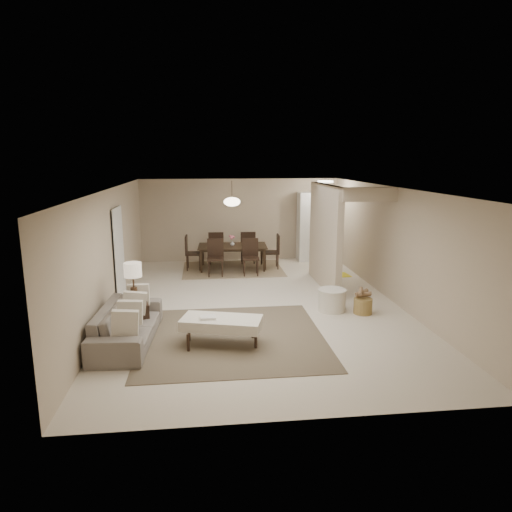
{
  "coord_description": "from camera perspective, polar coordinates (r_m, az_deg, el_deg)",
  "views": [
    {
      "loc": [
        -1.11,
        -9.38,
        3.1
      ],
      "look_at": [
        -0.01,
        0.11,
        1.05
      ],
      "focal_mm": 32.0,
      "sensor_mm": 36.0,
      "label": 1
    }
  ],
  "objects": [
    {
      "name": "yellow_mat",
      "position": [
        12.5,
        9.73,
        -2.39
      ],
      "size": [
        0.89,
        0.6,
        0.01
      ],
      "primitive_type": "cube",
      "rotation": [
        0.0,
        0.0,
        0.12
      ],
      "color": "yellow",
      "rests_on": "floor"
    },
    {
      "name": "left_wall",
      "position": [
        9.74,
        -17.65,
        0.59
      ],
      "size": [
        0.0,
        9.0,
        9.0
      ],
      "primitive_type": "plane",
      "rotation": [
        1.57,
        0.0,
        1.57
      ],
      "color": "#C3AE93",
      "rests_on": "floor"
    },
    {
      "name": "ceiling",
      "position": [
        9.46,
        0.15,
        8.48
      ],
      "size": [
        9.0,
        9.0,
        0.0
      ],
      "primitive_type": "plane",
      "rotation": [
        3.14,
        0.0,
        0.0
      ],
      "color": "white",
      "rests_on": "back_wall"
    },
    {
      "name": "vase",
      "position": [
        12.89,
        -2.96,
        1.57
      ],
      "size": [
        0.14,
        0.14,
        0.13
      ],
      "primitive_type": "imported",
      "rotation": [
        0.0,
        0.0,
        0.05
      ],
      "color": "white",
      "rests_on": "dining_table"
    },
    {
      "name": "dining_chairs",
      "position": [
        12.94,
        -2.95,
        0.47
      ],
      "size": [
        2.66,
        1.97,
        0.98
      ],
      "color": "black",
      "rests_on": "dining_rug"
    },
    {
      "name": "side_table",
      "position": [
        8.74,
        -14.83,
        -7.32
      ],
      "size": [
        0.56,
        0.56,
        0.51
      ],
      "primitive_type": "cube",
      "rotation": [
        0.0,
        0.0,
        0.23
      ],
      "color": "black",
      "rests_on": "floor"
    },
    {
      "name": "wicker_basket",
      "position": [
        9.58,
        13.21,
        -6.11
      ],
      "size": [
        0.4,
        0.4,
        0.32
      ],
      "primitive_type": "cylinder",
      "rotation": [
        0.0,
        0.0,
        0.08
      ],
      "color": "olive",
      "rests_on": "floor"
    },
    {
      "name": "dining_table",
      "position": [
        12.97,
        -2.94,
        -0.19
      ],
      "size": [
        1.97,
        1.16,
        0.68
      ],
      "primitive_type": "imported",
      "rotation": [
        0.0,
        0.0,
        -0.05
      ],
      "color": "black",
      "rests_on": "dining_rug"
    },
    {
      "name": "floor",
      "position": [
        9.94,
        0.15,
        -6.06
      ],
      "size": [
        9.0,
        9.0,
        0.0
      ],
      "primitive_type": "plane",
      "color": "beige",
      "rests_on": "ground"
    },
    {
      "name": "pantry_cabinet",
      "position": [
        14.11,
        7.68,
        3.65
      ],
      "size": [
        1.2,
        0.55,
        2.1
      ],
      "primitive_type": "cube",
      "color": "white",
      "rests_on": "floor"
    },
    {
      "name": "pendant_light",
      "position": [
        12.73,
        -3.02,
        6.78
      ],
      "size": [
        0.46,
        0.46,
        0.71
      ],
      "color": "#48301F",
      "rests_on": "ceiling"
    },
    {
      "name": "living_rug",
      "position": [
        8.19,
        -2.97,
        -10.09
      ],
      "size": [
        3.2,
        3.2,
        0.01
      ],
      "primitive_type": "cube",
      "color": "brown",
      "rests_on": "floor"
    },
    {
      "name": "back_wall",
      "position": [
        14.05,
        -2.02,
        4.54
      ],
      "size": [
        6.0,
        0.0,
        6.0
      ],
      "primitive_type": "plane",
      "rotation": [
        1.57,
        0.0,
        0.0
      ],
      "color": "#C3AE93",
      "rests_on": "floor"
    },
    {
      "name": "dining_rug",
      "position": [
        13.05,
        -2.93,
        -1.62
      ],
      "size": [
        2.8,
        2.1,
        0.01
      ],
      "primitive_type": "cube",
      "color": "#8C7656",
      "rests_on": "floor"
    },
    {
      "name": "right_wall",
      "position": [
        10.41,
        16.79,
        1.35
      ],
      "size": [
        0.0,
        9.0,
        9.0
      ],
      "primitive_type": "plane",
      "rotation": [
        1.57,
        0.0,
        -1.57
      ],
      "color": "#C3AE93",
      "rests_on": "floor"
    },
    {
      "name": "table_lamp",
      "position": [
        8.51,
        -15.13,
        -2.12
      ],
      "size": [
        0.32,
        0.32,
        0.76
      ],
      "color": "#48301F",
      "rests_on": "side_table"
    },
    {
      "name": "doorway",
      "position": [
        10.36,
        -16.8,
        0.01
      ],
      "size": [
        0.04,
        0.9,
        2.04
      ],
      "primitive_type": "cube",
      "color": "black",
      "rests_on": "floor"
    },
    {
      "name": "sofa",
      "position": [
        8.18,
        -15.78,
        -8.22
      ],
      "size": [
        2.25,
        0.99,
        0.64
      ],
      "primitive_type": "imported",
      "rotation": [
        0.0,
        0.0,
        1.51
      ],
      "color": "slate",
      "rests_on": "floor"
    },
    {
      "name": "flush_light",
      "position": [
        13.05,
        8.67,
        9.17
      ],
      "size": [
        0.44,
        0.44,
        0.05
      ],
      "primitive_type": "cylinder",
      "color": "white",
      "rests_on": "ceiling"
    },
    {
      "name": "ottoman_bench",
      "position": [
        7.77,
        -4.34,
        -8.39
      ],
      "size": [
        1.45,
        0.95,
        0.48
      ],
      "rotation": [
        0.0,
        0.0,
        -0.27
      ],
      "color": "white",
      "rests_on": "living_rug"
    },
    {
      "name": "round_pouf",
      "position": [
        9.61,
        9.47,
        -5.46
      ],
      "size": [
        0.58,
        0.58,
        0.45
      ],
      "primitive_type": "cylinder",
      "color": "white",
      "rests_on": "floor"
    },
    {
      "name": "partition",
      "position": [
        11.18,
        8.6,
        2.45
      ],
      "size": [
        0.15,
        2.5,
        2.5
      ],
      "primitive_type": "cube",
      "color": "#C3AE93",
      "rests_on": "floor"
    }
  ]
}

